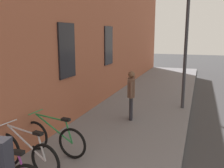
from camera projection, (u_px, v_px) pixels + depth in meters
sidewalk_pavement at (142, 109)px, 9.50m from camera, size 24.00×3.50×0.12m
bicycle_mid_rack at (26, 154)px, 5.03m from camera, size 0.48×1.76×0.97m
bicycle_beside_lamp at (53, 138)px, 5.78m from camera, size 0.48×1.77×0.97m
pedestrian_by_facade at (131, 90)px, 8.02m from camera, size 0.60×0.33×1.60m
street_lamp at (187, 29)px, 8.90m from camera, size 0.28×0.28×4.92m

